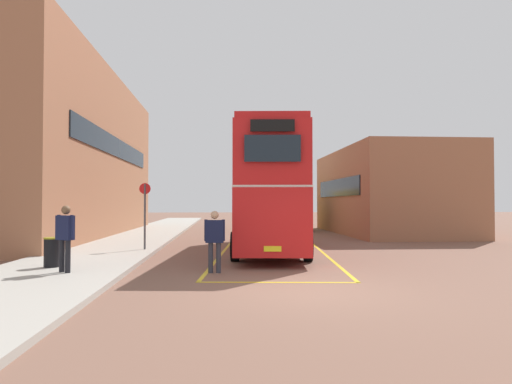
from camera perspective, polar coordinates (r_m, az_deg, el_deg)
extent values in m
plane|color=brown|center=(24.74, 0.20, -5.95)|extent=(135.60, 135.60, 0.00)
cube|color=#A39E93|center=(27.45, -13.91, -5.31)|extent=(4.00, 57.60, 0.14)
cube|color=#9E6647|center=(28.95, -22.72, 4.22)|extent=(5.95, 22.25, 9.49)
cube|color=#19232D|center=(28.19, -16.90, 5.29)|extent=(0.06, 16.91, 1.10)
cube|color=#9E6647|center=(30.75, 16.10, -0.01)|extent=(6.55, 12.88, 5.35)
cube|color=#19232D|center=(29.78, 10.13, 0.52)|extent=(0.06, 9.79, 1.10)
cylinder|color=black|center=(22.14, -1.55, -5.20)|extent=(0.37, 1.02, 1.00)
cylinder|color=black|center=(22.17, 4.88, -5.19)|extent=(0.37, 1.02, 1.00)
cylinder|color=black|center=(15.58, -2.64, -6.83)|extent=(0.37, 1.02, 1.00)
cylinder|color=black|center=(15.62, 6.52, -6.81)|extent=(0.37, 1.02, 1.00)
cube|color=red|center=(18.78, 1.78, -3.14)|extent=(3.34, 10.80, 2.10)
cube|color=red|center=(18.83, 1.78, 3.26)|extent=(3.32, 10.59, 2.10)
cube|color=red|center=(18.96, 1.78, 6.72)|extent=(3.22, 10.48, 0.20)
cube|color=silver|center=(18.78, 1.78, 0.06)|extent=(3.36, 10.70, 0.14)
cube|color=#19232D|center=(18.80, -1.93, -2.22)|extent=(0.81, 8.69, 0.84)
cube|color=#19232D|center=(18.86, -1.93, 3.56)|extent=(0.81, 8.69, 0.84)
cube|color=#19232D|center=(18.83, 5.49, -2.22)|extent=(0.81, 8.69, 0.84)
cube|color=#19232D|center=(18.90, 5.48, 3.55)|extent=(0.81, 8.69, 0.84)
cube|color=#19232D|center=(13.53, 2.08, 5.49)|extent=(1.67, 0.19, 0.80)
cube|color=black|center=(13.63, 2.08, 8.33)|extent=(1.31, 0.16, 0.36)
cube|color=#19232D|center=(24.11, 1.61, -1.79)|extent=(1.91, 0.21, 1.00)
cube|color=yellow|center=(13.50, 2.09, -7.12)|extent=(0.52, 0.08, 0.16)
cylinder|color=black|center=(36.50, 0.49, -3.74)|extent=(0.31, 0.93, 0.92)
cylinder|color=black|center=(36.90, 4.23, -3.71)|extent=(0.31, 0.93, 0.92)
cylinder|color=black|center=(31.67, 1.68, -4.11)|extent=(0.31, 0.93, 0.92)
cylinder|color=black|center=(32.13, 5.96, -4.06)|extent=(0.31, 0.93, 0.92)
cube|color=gold|center=(34.24, 3.05, -1.99)|extent=(2.77, 8.26, 2.60)
cube|color=silver|center=(34.25, 3.04, 0.29)|extent=(2.61, 7.92, 0.12)
cube|color=#19232D|center=(34.05, 1.08, -1.40)|extent=(0.37, 6.51, 0.96)
cube|color=#19232D|center=(34.47, 4.99, -1.40)|extent=(0.37, 6.51, 0.96)
cube|color=#19232D|center=(38.27, 1.96, -1.47)|extent=(1.87, 0.14, 1.10)
cylinder|color=#2D2D38|center=(13.07, -4.71, -8.21)|extent=(0.14, 0.14, 0.85)
cylinder|color=#2D2D38|center=(13.09, -5.70, -8.19)|extent=(0.14, 0.14, 0.85)
cube|color=#141938|center=(13.01, -5.20, -4.93)|extent=(0.52, 0.26, 0.64)
cylinder|color=#141938|center=(12.99, -4.10, -4.80)|extent=(0.09, 0.09, 0.61)
cylinder|color=#141938|center=(13.04, -6.29, -4.78)|extent=(0.09, 0.09, 0.61)
sphere|color=tan|center=(12.97, -5.21, -2.88)|extent=(0.23, 0.23, 0.23)
cylinder|color=black|center=(13.28, -23.13, -7.37)|extent=(0.14, 0.14, 0.86)
cylinder|color=black|center=(13.10, -22.50, -7.46)|extent=(0.14, 0.14, 0.86)
cube|color=#141938|center=(13.13, -22.79, -4.14)|extent=(0.54, 0.45, 0.65)
cylinder|color=#141938|center=(13.32, -23.47, -3.95)|extent=(0.09, 0.09, 0.61)
cylinder|color=#141938|center=(12.93, -22.08, -4.05)|extent=(0.09, 0.09, 0.61)
sphere|color=brown|center=(13.13, -22.70, -2.09)|extent=(0.23, 0.23, 0.23)
cylinder|color=black|center=(14.44, -24.21, -6.97)|extent=(0.42, 0.42, 0.81)
cylinder|color=olive|center=(14.40, -24.19, -5.29)|extent=(0.45, 0.45, 0.04)
cylinder|color=#4C4C51|center=(18.63, -13.75, -3.01)|extent=(0.08, 0.08, 2.59)
cylinder|color=red|center=(18.63, -13.73, 0.41)|extent=(0.44, 0.06, 0.44)
cube|color=gold|center=(17.90, -4.32, -7.71)|extent=(1.26, 12.59, 0.01)
cube|color=gold|center=(17.98, 8.58, -7.67)|extent=(1.26, 12.59, 0.01)
cube|color=gold|center=(11.57, 2.77, -11.23)|extent=(4.11, 0.49, 0.01)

